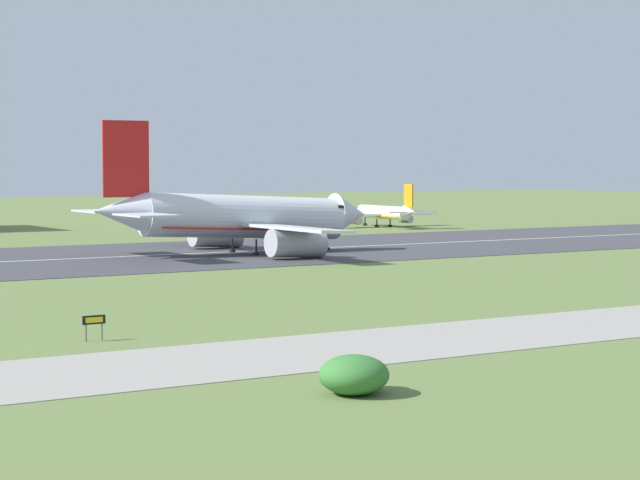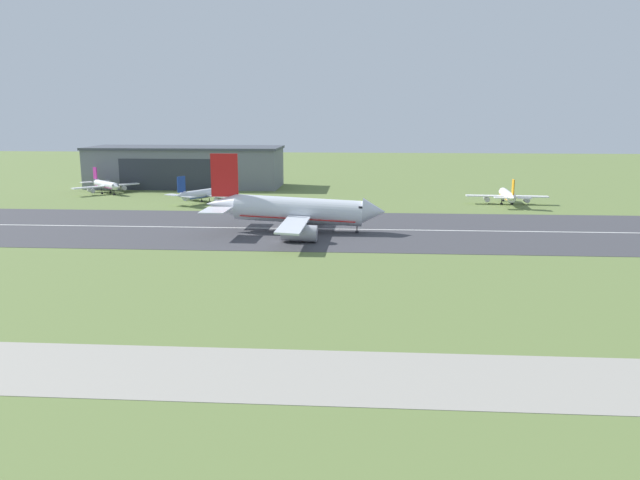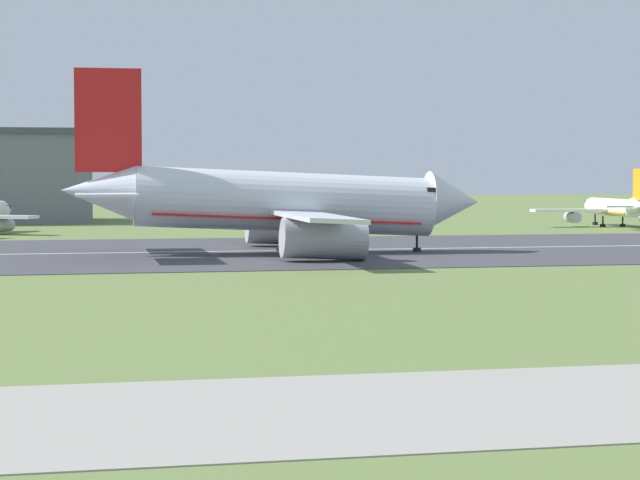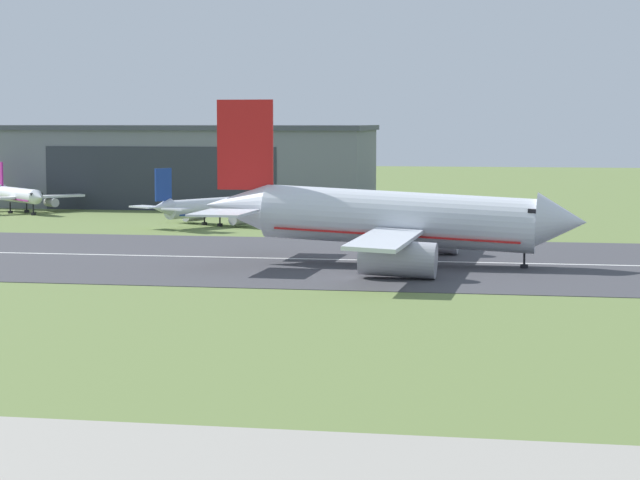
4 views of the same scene
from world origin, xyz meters
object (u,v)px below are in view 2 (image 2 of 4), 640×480
(airplane_landing, at_px, (297,211))
(airplane_parked_east, at_px, (205,194))
(airplane_parked_centre, at_px, (507,195))
(airplane_parked_west, at_px, (106,185))

(airplane_landing, height_order, airplane_parked_east, airplane_landing)
(airplane_parked_centre, bearing_deg, airplane_parked_east, -178.55)
(airplane_parked_centre, relative_size, airplane_parked_east, 1.05)
(airplane_parked_centre, distance_m, airplane_parked_east, 92.88)
(airplane_parked_centre, bearing_deg, airplane_parked_west, 172.70)
(airplane_landing, relative_size, airplane_parked_east, 2.05)
(airplane_parked_west, bearing_deg, airplane_parked_centre, -7.30)
(airplane_landing, bearing_deg, airplane_parked_west, 138.15)
(airplane_landing, bearing_deg, airplane_parked_east, 125.96)
(airplane_landing, height_order, airplane_parked_centre, airplane_landing)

